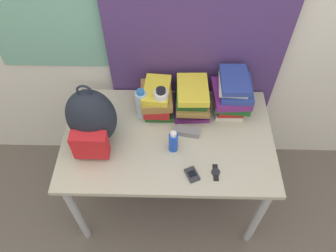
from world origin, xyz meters
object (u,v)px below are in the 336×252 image
(sports_bottle, at_px, (161,104))
(cell_phone, at_px, (192,175))
(water_bottle, at_px, (142,104))
(backpack, at_px, (91,120))
(wristwatch, at_px, (216,172))
(sunscreen_bottle, at_px, (173,142))
(book_stack_center, at_px, (192,99))
(sunglasses_case, at_px, (186,131))
(book_stack_left, at_px, (157,98))
(book_stack_right, at_px, (232,94))

(sports_bottle, distance_m, cell_phone, 0.45)
(water_bottle, height_order, cell_phone, water_bottle)
(backpack, height_order, wristwatch, backpack)
(sports_bottle, relative_size, sunscreen_bottle, 1.60)
(book_stack_center, height_order, sunglasses_case, book_stack_center)
(water_bottle, distance_m, sunglasses_case, 0.31)
(book_stack_center, relative_size, water_bottle, 1.31)
(sports_bottle, height_order, cell_phone, sports_bottle)
(backpack, distance_m, sunglasses_case, 0.55)
(backpack, distance_m, sports_bottle, 0.42)
(sunglasses_case, relative_size, wristwatch, 1.53)
(sunscreen_bottle, height_order, cell_phone, sunscreen_bottle)
(water_bottle, relative_size, wristwatch, 2.06)
(backpack, relative_size, water_bottle, 2.02)
(backpack, relative_size, sunglasses_case, 2.72)
(water_bottle, bearing_deg, sunscreen_bottle, -52.39)
(book_stack_center, height_order, sunscreen_bottle, book_stack_center)
(sports_bottle, height_order, wristwatch, sports_bottle)
(book_stack_center, xyz_separation_m, sunscreen_bottle, (-0.11, -0.30, -0.03))
(book_stack_center, xyz_separation_m, wristwatch, (0.12, -0.45, -0.09))
(sunscreen_bottle, xyz_separation_m, sunglasses_case, (0.08, 0.11, -0.05))
(sports_bottle, bearing_deg, book_stack_left, 109.29)
(sports_bottle, distance_m, sunglasses_case, 0.22)
(book_stack_center, bearing_deg, sunscreen_bottle, -109.48)
(book_stack_left, xyz_separation_m, wristwatch, (0.33, -0.46, -0.08))
(water_bottle, xyz_separation_m, sunglasses_case, (0.27, -0.14, -0.08))
(book_stack_left, bearing_deg, wristwatch, -54.27)
(sports_bottle, bearing_deg, book_stack_center, 20.62)
(sunglasses_case, height_order, wristwatch, sunglasses_case)
(book_stack_left, xyz_separation_m, sunscreen_bottle, (0.10, -0.31, -0.02))
(book_stack_center, bearing_deg, book_stack_right, 1.92)
(book_stack_left, relative_size, sports_bottle, 1.14)
(sports_bottle, xyz_separation_m, sunglasses_case, (0.15, -0.12, -0.10))
(cell_phone, bearing_deg, sunglasses_case, 95.30)
(sunscreen_bottle, bearing_deg, sunglasses_case, 55.77)
(book_stack_left, relative_size, cell_phone, 2.68)
(book_stack_left, distance_m, cell_phone, 0.53)
(book_stack_center, relative_size, sunscreen_bottle, 1.86)
(backpack, relative_size, wristwatch, 4.16)
(sports_bottle, bearing_deg, book_stack_right, 10.29)
(book_stack_center, xyz_separation_m, book_stack_right, (0.24, 0.01, 0.04))
(book_stack_center, relative_size, sports_bottle, 1.16)
(sports_bottle, bearing_deg, sunglasses_case, -38.99)
(book_stack_center, bearing_deg, backpack, -155.82)
(book_stack_center, height_order, water_bottle, water_bottle)
(sunscreen_bottle, xyz_separation_m, cell_phone, (0.10, -0.17, -0.06))
(book_stack_right, xyz_separation_m, cell_phone, (-0.24, -0.48, -0.12))
(sunglasses_case, xyz_separation_m, wristwatch, (0.15, -0.26, -0.01))
(cell_phone, bearing_deg, book_stack_left, 112.98)
(book_stack_right, distance_m, wristwatch, 0.49)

